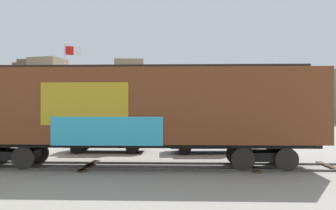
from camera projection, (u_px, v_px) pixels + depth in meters
name	position (u px, v px, depth m)	size (l,w,h in m)	color
ground_plane	(120.00, 167.00, 13.66)	(260.00, 260.00, 0.00)	gray
track	(128.00, 166.00, 13.63)	(60.02, 3.74, 0.08)	#4C4742
freight_car	(134.00, 108.00, 13.63)	(15.33, 3.22, 4.29)	brown
flagpole	(67.00, 80.00, 23.97)	(1.19, 0.55, 7.29)	silver
hillside	(176.00, 99.00, 71.54)	(144.98, 42.56, 13.01)	slate
parked_car_black	(107.00, 137.00, 18.15)	(4.45, 1.98, 1.66)	black
parked_car_blue	(212.00, 137.00, 17.88)	(4.77, 2.32, 1.70)	navy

